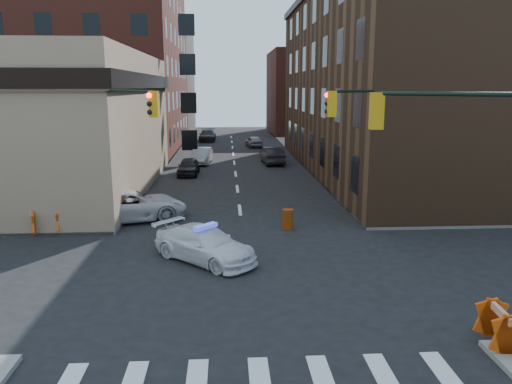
{
  "coord_description": "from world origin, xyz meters",
  "views": [
    {
      "loc": [
        -0.74,
        -17.43,
        6.83
      ],
      "look_at": [
        0.58,
        4.47,
        2.2
      ],
      "focal_mm": 35.0,
      "sensor_mm": 36.0,
      "label": 1
    }
  ],
  "objects": [
    {
      "name": "ground",
      "position": [
        0.0,
        0.0,
        0.0
      ],
      "size": [
        140.0,
        140.0,
        0.0
      ],
      "primitive_type": "plane",
      "color": "black",
      "rests_on": "ground"
    },
    {
      "name": "sidewalk_nw",
      "position": [
        -23.0,
        32.75,
        0.07
      ],
      "size": [
        34.0,
        54.5,
        0.15
      ],
      "primitive_type": "cube",
      "color": "gray",
      "rests_on": "ground"
    },
    {
      "name": "sidewalk_ne",
      "position": [
        23.0,
        32.75,
        0.07
      ],
      "size": [
        34.0,
        54.5,
        0.15
      ],
      "primitive_type": "cube",
      "color": "gray",
      "rests_on": "ground"
    },
    {
      "name": "apartment_block",
      "position": [
        -18.5,
        40.0,
        12.0
      ],
      "size": [
        25.0,
        25.0,
        24.0
      ],
      "primitive_type": "cube",
      "color": "#5A261C",
      "rests_on": "ground"
    },
    {
      "name": "commercial_row_ne",
      "position": [
        13.0,
        22.5,
        7.0
      ],
      "size": [
        14.0,
        34.0,
        14.0
      ],
      "primitive_type": "cube",
      "color": "#4A301D",
      "rests_on": "ground"
    },
    {
      "name": "filler_nw",
      "position": [
        -16.0,
        62.0,
        8.0
      ],
      "size": [
        20.0,
        18.0,
        16.0
      ],
      "primitive_type": "cube",
      "color": "brown",
      "rests_on": "ground"
    },
    {
      "name": "filler_ne",
      "position": [
        14.0,
        58.0,
        6.0
      ],
      "size": [
        16.0,
        16.0,
        12.0
      ],
      "primitive_type": "cube",
      "color": "#5A261C",
      "rests_on": "ground"
    },
    {
      "name": "signal_pole_se",
      "position": [
        6.04,
        -5.52,
        4.61
      ],
      "size": [
        5.4,
        5.27,
        8.0
      ],
      "rotation": [
        0.0,
        0.0,
        2.36
      ],
      "color": "black",
      "rests_on": "sidewalk_se"
    },
    {
      "name": "signal_pole_nw",
      "position": [
        -5.85,
        5.34,
        4.34
      ],
      "size": [
        3.58,
        3.67,
        8.0
      ],
      "rotation": [
        0.0,
        0.0,
        -0.79
      ],
      "color": "black",
      "rests_on": "sidewalk_nw"
    },
    {
      "name": "signal_pole_ne",
      "position": [
        5.84,
        5.35,
        4.34
      ],
      "size": [
        3.67,
        3.58,
        8.0
      ],
      "rotation": [
        0.0,
        0.0,
        -2.36
      ],
      "color": "black",
      "rests_on": "sidewalk_ne"
    },
    {
      "name": "tree_ne_near",
      "position": [
        7.5,
        26.0,
        3.49
      ],
      "size": [
        3.0,
        3.0,
        4.85
      ],
      "color": "black",
      "rests_on": "sidewalk_ne"
    },
    {
      "name": "tree_ne_far",
      "position": [
        7.5,
        34.0,
        3.49
      ],
      "size": [
        3.0,
        3.0,
        4.85
      ],
      "color": "black",
      "rests_on": "sidewalk_ne"
    },
    {
      "name": "police_car",
      "position": [
        -1.63,
        1.68,
        0.68
      ],
      "size": [
        4.71,
        4.59,
        1.36
      ],
      "primitive_type": "imported",
      "rotation": [
        0.0,
        0.0,
        0.82
      ],
      "color": "white",
      "rests_on": "ground"
    },
    {
      "name": "pickup",
      "position": [
        -5.72,
        8.11,
        0.8
      ],
      "size": [
        6.27,
        4.12,
        1.6
      ],
      "primitive_type": "imported",
      "rotation": [
        0.0,
        0.0,
        1.85
      ],
      "color": "silver",
      "rests_on": "ground"
    },
    {
      "name": "parked_car_wnear",
      "position": [
        -3.72,
        21.79,
        0.67
      ],
      "size": [
        1.69,
        3.95,
        1.33
      ],
      "primitive_type": "imported",
      "rotation": [
        0.0,
        0.0,
        -0.03
      ],
      "color": "black",
      "rests_on": "ground"
    },
    {
      "name": "parked_car_wfar",
      "position": [
        -2.96,
        27.66,
        0.72
      ],
      "size": [
        1.96,
        4.5,
        1.44
      ],
      "primitive_type": "imported",
      "rotation": [
        0.0,
        0.0,
        -0.1
      ],
      "color": "gray",
      "rests_on": "ground"
    },
    {
      "name": "parked_car_wdeep",
      "position": [
        -3.12,
        47.12,
        0.74
      ],
      "size": [
        2.16,
        5.11,
        1.47
      ],
      "primitive_type": "imported",
      "rotation": [
        0.0,
        0.0,
        -0.02
      ],
      "color": "black",
      "rests_on": "ground"
    },
    {
      "name": "parked_car_enear",
      "position": [
        3.43,
        27.24,
        0.77
      ],
      "size": [
        2.0,
        4.78,
        1.54
      ],
      "primitive_type": "imported",
      "rotation": [
        0.0,
        0.0,
        3.22
      ],
      "color": "black",
      "rests_on": "ground"
    },
    {
      "name": "parked_car_efar",
      "position": [
        2.5,
        40.25,
        0.65
      ],
      "size": [
        2.03,
        3.97,
        1.3
      ],
      "primitive_type": "imported",
      "rotation": [
        0.0,
        0.0,
        3.28
      ],
      "color": "gray",
      "rests_on": "ground"
    },
    {
      "name": "pedestrian_a",
      "position": [
        -8.82,
        8.95,
        1.04
      ],
      "size": [
        0.78,
        0.68,
        1.79
      ],
      "primitive_type": "imported",
      "rotation": [
        0.0,
        0.0,
        -0.49
      ],
      "color": "black",
      "rests_on": "sidewalk_nw"
    },
    {
      "name": "barrel_road",
      "position": [
        2.22,
        6.0,
        0.5
      ],
      "size": [
        0.65,
        0.65,
        0.99
      ],
      "primitive_type": "cylinder",
      "rotation": [
        0.0,
        0.0,
        0.2
      ],
      "color": "#D44E0A",
      "rests_on": "ground"
    },
    {
      "name": "barrel_bank",
      "position": [
        -5.36,
        8.69,
        0.5
      ],
      "size": [
        0.67,
        0.67,
        0.99
      ],
      "primitive_type": "cylinder",
      "rotation": [
        0.0,
        0.0,
        -0.23
      ],
      "color": "#E1440A",
      "rests_on": "ground"
    },
    {
      "name": "barricade_se_a",
      "position": [
        6.4,
        -5.7,
        0.65
      ],
      "size": [
        0.79,
        1.4,
        1.01
      ],
      "primitive_type": null,
      "rotation": [
        0.0,
        0.0,
        1.48
      ],
      "color": "#D35D09",
      "rests_on": "sidewalk_se"
    },
    {
      "name": "barricade_nw_a",
      "position": [
        -9.22,
        5.7,
        0.67
      ],
      "size": [
        1.51,
        1.01,
        1.03
      ],
      "primitive_type": null,
      "rotation": [
        0.0,
        0.0,
        0.25
      ],
      "color": "red",
      "rests_on": "sidewalk_nw"
    },
    {
      "name": "barricade_nw_b",
      "position": [
        -9.91,
        6.33,
        0.58
      ],
      "size": [
        1.18,
        0.64,
        0.86
      ],
      "primitive_type": null,
      "rotation": [
        0.0,
        0.0,
        0.06
      ],
      "color": "red",
      "rests_on": "sidewalk_nw"
    }
  ]
}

